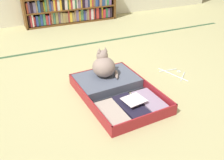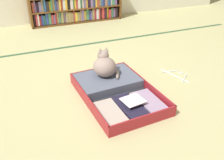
{
  "view_description": "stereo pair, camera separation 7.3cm",
  "coord_description": "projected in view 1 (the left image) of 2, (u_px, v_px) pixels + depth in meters",
  "views": [
    {
      "loc": [
        -0.82,
        -1.74,
        1.22
      ],
      "look_at": [
        -0.03,
        -0.03,
        0.15
      ],
      "focal_mm": 40.36,
      "sensor_mm": 36.0,
      "label": 1
    },
    {
      "loc": [
        -0.76,
        -1.77,
        1.22
      ],
      "look_at": [
        -0.03,
        -0.03,
        0.15
      ],
      "focal_mm": 40.36,
      "sensor_mm": 36.0,
      "label": 2
    }
  ],
  "objects": [
    {
      "name": "tatami_border",
      "position": [
        73.0,
        46.0,
        3.24
      ],
      "size": [
        4.8,
        0.05,
        0.0
      ],
      "color": "#315234",
      "rests_on": "ground_plane"
    },
    {
      "name": "black_cat",
      "position": [
        104.0,
        66.0,
        2.3
      ],
      "size": [
        0.27,
        0.26,
        0.26
      ],
      "color": "gray",
      "rests_on": "open_suitcase"
    },
    {
      "name": "bookshelf",
      "position": [
        70.0,
        2.0,
        4.0
      ],
      "size": [
        1.49,
        0.25,
        0.66
      ],
      "color": "brown",
      "rests_on": "ground_plane"
    },
    {
      "name": "clothes_hanger",
      "position": [
        175.0,
        73.0,
        2.58
      ],
      "size": [
        0.23,
        0.35,
        0.01
      ],
      "color": "silver",
      "rests_on": "ground_plane"
    },
    {
      "name": "open_suitcase",
      "position": [
        114.0,
        90.0,
        2.24
      ],
      "size": [
        0.62,
        0.89,
        0.1
      ],
      "color": "maroon",
      "rests_on": "ground_plane"
    },
    {
      "name": "ground_plane",
      "position": [
        114.0,
        92.0,
        2.28
      ],
      "size": [
        10.0,
        10.0,
        0.0
      ],
      "primitive_type": "plane",
      "color": "tan"
    }
  ]
}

